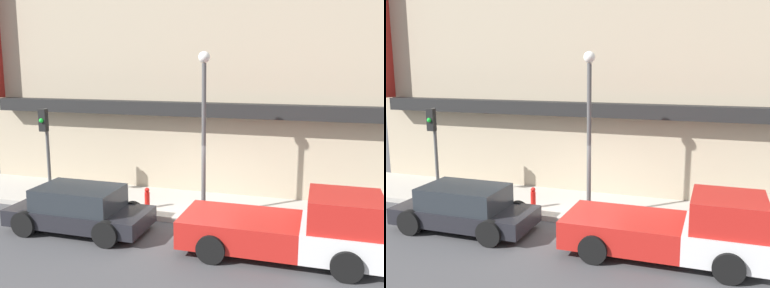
% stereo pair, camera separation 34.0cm
% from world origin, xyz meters
% --- Properties ---
extents(ground_plane, '(80.00, 80.00, 0.00)m').
position_xyz_m(ground_plane, '(0.00, 0.00, 0.00)').
color(ground_plane, '#424244').
extents(sidewalk, '(36.00, 3.07, 0.17)m').
position_xyz_m(sidewalk, '(0.00, 1.54, 0.08)').
color(sidewalk, '#ADA89E').
rests_on(sidewalk, ground).
extents(building, '(19.80, 3.80, 10.18)m').
position_xyz_m(building, '(-0.02, 4.55, 4.51)').
color(building, tan).
rests_on(building, ground).
extents(pickup_truck, '(5.24, 2.19, 1.80)m').
position_xyz_m(pickup_truck, '(3.29, -1.42, 0.79)').
color(pickup_truck, silver).
rests_on(pickup_truck, ground).
extents(parked_car, '(4.30, 2.00, 1.38)m').
position_xyz_m(parked_car, '(-3.08, -1.42, 0.68)').
color(parked_car, black).
rests_on(parked_car, ground).
extents(fire_hydrant, '(0.17, 0.17, 0.72)m').
position_xyz_m(fire_hydrant, '(-1.74, 0.65, 0.52)').
color(fire_hydrant, red).
rests_on(fire_hydrant, sidewalk).
extents(street_lamp, '(0.36, 0.36, 5.23)m').
position_xyz_m(street_lamp, '(0.30, 0.44, 3.46)').
color(street_lamp, '#4C4C4C').
rests_on(street_lamp, sidewalk).
extents(traffic_light, '(0.28, 0.42, 3.28)m').
position_xyz_m(traffic_light, '(-5.66, 0.69, 2.44)').
color(traffic_light, '#4C4C4C').
rests_on(traffic_light, sidewalk).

